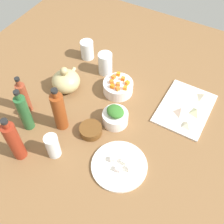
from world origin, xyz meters
TOP-DOWN VIEW (x-y plane):
  - tabletop at (0.00, 0.00)cm, footprint 190.00×190.00cm
  - cutting_board at (22.62, -28.53)cm, footprint 31.62×23.77cm
  - plate_tofu at (-20.60, -15.00)cm, footprint 23.78×23.78cm
  - bowl_greens at (-1.06, -2.32)cm, footprint 12.09×12.09cm
  - bowl_carrots at (16.85, 5.87)cm, footprint 15.23×15.23cm
  - bowl_small_side at (-11.81, 4.54)cm, footprint 10.39×10.39cm
  - teapot at (5.79, 30.02)cm, footprint 16.04×14.32cm
  - bottle_0 at (-14.81, 18.40)cm, footprint 5.81×5.81cm
  - bottle_1 at (-36.46, 25.07)cm, footprint 5.57×5.57cm
  - bottle_2 at (-22.66, 31.69)cm, footprint 5.10×5.10cm
  - bottle_3 at (-15.09, 38.82)cm, footprint 4.56×4.56cm
  - drinking_glass_0 at (31.97, 33.91)cm, footprint 7.37×7.37cm
  - drinking_glass_1 at (-28.74, 12.53)cm, footprint 5.88×5.88cm
  - drinking_glass_2 at (26.26, 18.75)cm, footprint 7.55×7.55cm
  - carrot_cube_0 at (12.58, 3.84)cm, footprint 2.41×2.41cm
  - carrot_cube_1 at (19.87, 4.74)cm, footprint 2.11×2.11cm
  - carrot_cube_2 at (15.28, 8.76)cm, footprint 2.55×2.55cm
  - carrot_cube_3 at (21.66, 8.37)cm, footprint 2.16×2.16cm
  - carrot_cube_4 at (18.37, 1.57)cm, footprint 2.20×2.20cm
  - carrot_cube_5 at (12.67, 6.91)cm, footprint 1.94×1.94cm
  - carrot_cube_6 at (15.29, 5.11)cm, footprint 2.50×2.50cm
  - carrot_cube_7 at (18.65, 9.50)cm, footprint 2.07×2.07cm
  - carrot_cube_8 at (14.74, 0.85)cm, footprint 2.22×2.22cm
  - chopped_greens_mound at (-1.06, -2.32)cm, footprint 9.50×10.40cm
  - tofu_cube_0 at (-18.62, -16.27)cm, footprint 2.34×2.34cm
  - tofu_cube_1 at (-20.03, -11.52)cm, footprint 3.01×3.01cm
  - tofu_cube_2 at (-22.96, -15.78)cm, footprint 2.31×2.31cm
  - tofu_cube_3 at (-20.41, -19.95)cm, footprint 3.10×3.10cm
  - dumpling_0 at (33.11, -34.35)cm, footprint 7.26×7.42cm
  - dumpling_1 at (18.33, -27.58)cm, footprint 6.17×6.39cm
  - dumpling_2 at (21.78, -34.13)cm, footprint 6.97×6.94cm
  - dumpling_3 at (12.44, -32.87)cm, footprint 5.84×5.85cm

SIDE VIEW (x-z plane):
  - tabletop at x=0.00cm, z-range 0.00..3.00cm
  - cutting_board at x=22.62cm, z-range 3.00..4.00cm
  - plate_tofu at x=-20.60cm, z-range 3.00..4.20cm
  - bowl_small_side at x=-11.81cm, z-range 3.00..6.81cm
  - dumpling_0 at x=33.11cm, z-range 4.00..6.48cm
  - tofu_cube_0 at x=-18.62cm, z-range 4.20..6.40cm
  - tofu_cube_1 at x=-20.03cm, z-range 4.20..6.40cm
  - tofu_cube_2 at x=-22.96cm, z-range 4.20..6.40cm
  - tofu_cube_3 at x=-20.41cm, z-range 4.20..6.40cm
  - dumpling_3 at x=12.44cm, z-range 4.00..6.75cm
  - dumpling_2 at x=21.78cm, z-range 4.00..6.99cm
  - dumpling_1 at x=18.33cm, z-range 4.00..7.12cm
  - bowl_carrots at x=16.85cm, z-range 3.00..9.23cm
  - bowl_greens at x=-1.06cm, z-range 3.00..9.31cm
  - drinking_glass_0 at x=31.97cm, z-range 3.00..13.59cm
  - teapot at x=5.79cm, z-range 1.39..15.77cm
  - drinking_glass_1 at x=-28.74cm, z-range 3.00..15.10cm
  - drinking_glass_2 at x=26.26cm, z-range 3.00..15.25cm
  - carrot_cube_0 at x=12.58cm, z-range 9.23..11.03cm
  - carrot_cube_1 at x=19.87cm, z-range 9.23..11.03cm
  - carrot_cube_2 at x=15.28cm, z-range 9.23..11.03cm
  - carrot_cube_3 at x=21.66cm, z-range 9.23..11.03cm
  - carrot_cube_4 at x=18.37cm, z-range 9.23..11.03cm
  - carrot_cube_5 at x=12.67cm, z-range 9.23..11.03cm
  - carrot_cube_6 at x=15.29cm, z-range 9.23..11.03cm
  - carrot_cube_7 at x=18.65cm, z-range 9.23..11.03cm
  - carrot_cube_8 at x=14.74cm, z-range 9.23..11.03cm
  - chopped_greens_mound at x=-1.06cm, z-range 9.31..12.92cm
  - bottle_3 at x=-15.09cm, z-range 1.32..22.69cm
  - bottle_2 at x=-22.66cm, z-range 1.33..25.25cm
  - bottle_0 at x=-14.81cm, z-range 1.42..25.94cm
  - bottle_1 at x=-36.46cm, z-range 1.47..26.48cm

